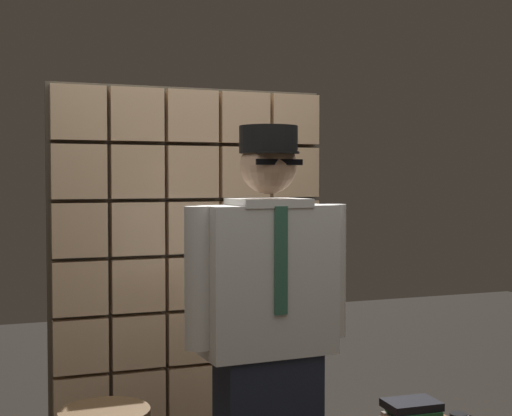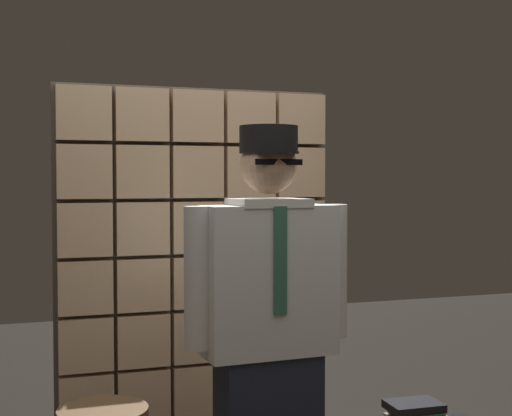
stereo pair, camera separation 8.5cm
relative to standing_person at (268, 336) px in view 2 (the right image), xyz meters
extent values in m
cube|color=#E0B78C|center=(-0.65, 1.03, -0.52)|extent=(0.28, 0.08, 0.28)
cube|color=#E0B78C|center=(-0.35, 1.03, -0.52)|extent=(0.28, 0.08, 0.28)
cube|color=#E0B78C|center=(-0.05, 1.03, -0.52)|extent=(0.28, 0.08, 0.28)
cube|color=#E0B78C|center=(0.26, 1.03, -0.52)|extent=(0.28, 0.08, 0.28)
cube|color=#E0B78C|center=(0.56, 1.03, -0.52)|extent=(0.28, 0.08, 0.28)
cube|color=#E0B78C|center=(-0.65, 1.03, -0.21)|extent=(0.28, 0.08, 0.28)
cube|color=#E0B78C|center=(-0.35, 1.03, -0.21)|extent=(0.28, 0.08, 0.28)
cube|color=#E0B78C|center=(-0.05, 1.03, -0.21)|extent=(0.28, 0.08, 0.28)
cube|color=#E0B78C|center=(0.26, 1.03, -0.21)|extent=(0.28, 0.08, 0.28)
cube|color=#E0B78C|center=(0.56, 1.03, -0.21)|extent=(0.28, 0.08, 0.28)
cube|color=#E0B78C|center=(-0.65, 1.03, 0.09)|extent=(0.28, 0.08, 0.28)
cube|color=#E0B78C|center=(-0.35, 1.03, 0.09)|extent=(0.28, 0.08, 0.28)
cube|color=#E0B78C|center=(-0.05, 1.03, 0.09)|extent=(0.28, 0.08, 0.28)
cube|color=#E0B78C|center=(0.26, 1.03, 0.09)|extent=(0.28, 0.08, 0.28)
cube|color=#E0B78C|center=(0.56, 1.03, 0.09)|extent=(0.28, 0.08, 0.28)
cube|color=#E0B78C|center=(-0.65, 1.03, 0.40)|extent=(0.28, 0.08, 0.28)
cube|color=#E0B78C|center=(-0.35, 1.03, 0.40)|extent=(0.28, 0.08, 0.28)
cube|color=#E0B78C|center=(-0.05, 1.03, 0.40)|extent=(0.28, 0.08, 0.28)
cube|color=#E0B78C|center=(0.26, 1.03, 0.40)|extent=(0.28, 0.08, 0.28)
cube|color=#E0B78C|center=(0.56, 1.03, 0.40)|extent=(0.28, 0.08, 0.28)
cube|color=#E0B78C|center=(-0.65, 1.03, 0.70)|extent=(0.28, 0.08, 0.28)
cube|color=#E0B78C|center=(-0.35, 1.03, 0.70)|extent=(0.28, 0.08, 0.28)
cube|color=#E0B78C|center=(-0.05, 1.03, 0.70)|extent=(0.28, 0.08, 0.28)
cube|color=#E0B78C|center=(0.26, 1.03, 0.70)|extent=(0.28, 0.08, 0.28)
cube|color=#E0B78C|center=(0.56, 1.03, 0.70)|extent=(0.28, 0.08, 0.28)
cube|color=#E0B78C|center=(-0.65, 1.03, 1.01)|extent=(0.28, 0.08, 0.28)
cube|color=#E0B78C|center=(-0.35, 1.03, 1.01)|extent=(0.28, 0.08, 0.28)
cube|color=#E0B78C|center=(-0.05, 1.03, 1.01)|extent=(0.28, 0.08, 0.28)
cube|color=#E0B78C|center=(0.26, 1.03, 1.01)|extent=(0.28, 0.08, 0.28)
cube|color=#E0B78C|center=(0.56, 1.03, 1.01)|extent=(0.28, 0.08, 0.28)
cube|color=#5B5447|center=(-0.05, 1.08, 0.09)|extent=(1.54, 0.02, 2.15)
cube|color=silver|center=(0.00, 0.00, 0.24)|extent=(0.56, 0.26, 0.63)
cube|color=#33664C|center=(0.01, -0.13, 0.33)|extent=(0.06, 0.01, 0.44)
cube|color=silver|center=(0.00, 0.00, 0.56)|extent=(0.32, 0.27, 0.04)
sphere|color=tan|center=(0.00, 0.00, 0.72)|extent=(0.24, 0.24, 0.24)
ellipsoid|color=black|center=(0.00, -0.05, 0.68)|extent=(0.16, 0.09, 0.11)
cube|color=black|center=(0.00, -0.11, 0.73)|extent=(0.20, 0.02, 0.02)
cylinder|color=black|center=(0.00, -0.09, 0.77)|extent=(0.19, 0.19, 0.01)
cylinder|color=black|center=(0.00, 0.00, 0.83)|extent=(0.24, 0.24, 0.11)
cylinder|color=silver|center=(0.31, 0.01, 0.26)|extent=(0.12, 0.12, 0.58)
cylinder|color=silver|center=(-0.31, -0.01, 0.26)|extent=(0.12, 0.12, 0.58)
cylinder|color=brown|center=(-0.70, -0.13, -0.22)|extent=(0.34, 0.34, 0.05)
cube|color=#1E592D|center=(0.70, -0.03, -0.39)|extent=(0.21, 0.20, 0.03)
cube|color=black|center=(0.69, -0.02, -0.36)|extent=(0.25, 0.18, 0.04)
camera|label=1|loc=(-1.10, -2.81, 0.66)|focal=50.73mm
camera|label=2|loc=(-1.02, -2.84, 0.66)|focal=50.73mm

